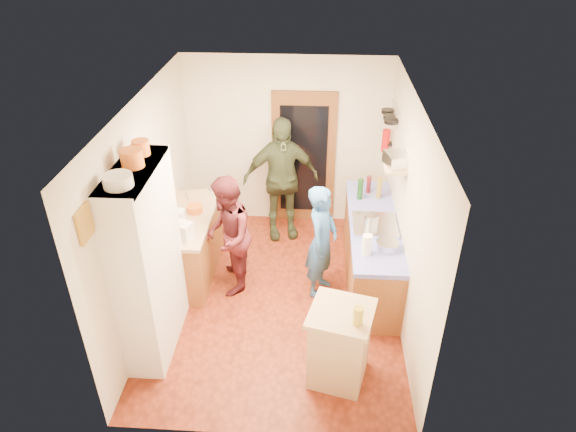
# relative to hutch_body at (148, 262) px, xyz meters

# --- Properties ---
(floor) EXTENTS (3.00, 4.00, 0.02)m
(floor) POSITION_rel_hutch_body_xyz_m (1.30, 0.80, -1.11)
(floor) COLOR maroon
(floor) RESTS_ON ground
(ceiling) EXTENTS (3.00, 4.00, 0.02)m
(ceiling) POSITION_rel_hutch_body_xyz_m (1.30, 0.80, 1.51)
(ceiling) COLOR silver
(ceiling) RESTS_ON ground
(wall_back) EXTENTS (3.00, 0.02, 2.60)m
(wall_back) POSITION_rel_hutch_body_xyz_m (1.30, 2.81, 0.20)
(wall_back) COLOR beige
(wall_back) RESTS_ON ground
(wall_front) EXTENTS (3.00, 0.02, 2.60)m
(wall_front) POSITION_rel_hutch_body_xyz_m (1.30, -1.21, 0.20)
(wall_front) COLOR beige
(wall_front) RESTS_ON ground
(wall_left) EXTENTS (0.02, 4.00, 2.60)m
(wall_left) POSITION_rel_hutch_body_xyz_m (-0.21, 0.80, 0.20)
(wall_left) COLOR beige
(wall_left) RESTS_ON ground
(wall_right) EXTENTS (0.02, 4.00, 2.60)m
(wall_right) POSITION_rel_hutch_body_xyz_m (2.81, 0.80, 0.20)
(wall_right) COLOR beige
(wall_right) RESTS_ON ground
(door_frame) EXTENTS (0.95, 0.06, 2.10)m
(door_frame) POSITION_rel_hutch_body_xyz_m (1.55, 2.77, -0.05)
(door_frame) COLOR brown
(door_frame) RESTS_ON ground
(door_glass) EXTENTS (0.70, 0.02, 1.70)m
(door_glass) POSITION_rel_hutch_body_xyz_m (1.55, 2.74, -0.05)
(door_glass) COLOR black
(door_glass) RESTS_ON door_frame
(hutch_body) EXTENTS (0.40, 1.20, 2.20)m
(hutch_body) POSITION_rel_hutch_body_xyz_m (0.00, 0.00, 0.00)
(hutch_body) COLOR white
(hutch_body) RESTS_ON ground
(hutch_top_shelf) EXTENTS (0.40, 1.14, 0.04)m
(hutch_top_shelf) POSITION_rel_hutch_body_xyz_m (0.00, 0.00, 1.08)
(hutch_top_shelf) COLOR white
(hutch_top_shelf) RESTS_ON hutch_body
(plate_stack) EXTENTS (0.26, 0.26, 0.11)m
(plate_stack) POSITION_rel_hutch_body_xyz_m (0.00, -0.35, 1.16)
(plate_stack) COLOR white
(plate_stack) RESTS_ON hutch_top_shelf
(orange_pot_a) EXTENTS (0.22, 0.22, 0.17)m
(orange_pot_a) POSITION_rel_hutch_body_xyz_m (0.00, 0.05, 1.19)
(orange_pot_a) COLOR orange
(orange_pot_a) RESTS_ON hutch_top_shelf
(orange_pot_b) EXTENTS (0.17, 0.17, 0.15)m
(orange_pot_b) POSITION_rel_hutch_body_xyz_m (0.00, 0.32, 1.18)
(orange_pot_b) COLOR orange
(orange_pot_b) RESTS_ON hutch_top_shelf
(left_counter_base) EXTENTS (0.60, 1.40, 0.85)m
(left_counter_base) POSITION_rel_hutch_body_xyz_m (0.10, 1.25, -0.68)
(left_counter_base) COLOR brown
(left_counter_base) RESTS_ON ground
(left_counter_top) EXTENTS (0.64, 1.44, 0.05)m
(left_counter_top) POSITION_rel_hutch_body_xyz_m (0.10, 1.25, -0.23)
(left_counter_top) COLOR tan
(left_counter_top) RESTS_ON left_counter_base
(toaster) EXTENTS (0.31, 0.26, 0.20)m
(toaster) POSITION_rel_hutch_body_xyz_m (0.15, 0.80, -0.10)
(toaster) COLOR white
(toaster) RESTS_ON left_counter_top
(kettle) EXTENTS (0.19, 0.19, 0.18)m
(kettle) POSITION_rel_hutch_body_xyz_m (0.05, 1.11, -0.11)
(kettle) COLOR white
(kettle) RESTS_ON left_counter_top
(orange_bowl) EXTENTS (0.21, 0.21, 0.09)m
(orange_bowl) POSITION_rel_hutch_body_xyz_m (0.18, 1.39, -0.15)
(orange_bowl) COLOR orange
(orange_bowl) RESTS_ON left_counter_top
(chopping_board) EXTENTS (0.36, 0.31, 0.02)m
(chopping_board) POSITION_rel_hutch_body_xyz_m (0.12, 1.85, -0.19)
(chopping_board) COLOR tan
(chopping_board) RESTS_ON left_counter_top
(right_counter_base) EXTENTS (0.60, 2.20, 0.84)m
(right_counter_base) POSITION_rel_hutch_body_xyz_m (2.50, 1.30, -0.68)
(right_counter_base) COLOR brown
(right_counter_base) RESTS_ON ground
(right_counter_top) EXTENTS (0.62, 2.22, 0.06)m
(right_counter_top) POSITION_rel_hutch_body_xyz_m (2.50, 1.30, -0.23)
(right_counter_top) COLOR #050ABB
(right_counter_top) RESTS_ON right_counter_base
(hob) EXTENTS (0.55, 0.58, 0.04)m
(hob) POSITION_rel_hutch_body_xyz_m (2.50, 1.19, -0.18)
(hob) COLOR silver
(hob) RESTS_ON right_counter_top
(pot_on_hob) EXTENTS (0.18, 0.18, 0.12)m
(pot_on_hob) POSITION_rel_hutch_body_xyz_m (2.45, 1.20, -0.10)
(pot_on_hob) COLOR silver
(pot_on_hob) RESTS_ON hob
(bottle_a) EXTENTS (0.09, 0.09, 0.30)m
(bottle_a) POSITION_rel_hutch_body_xyz_m (2.35, 1.88, -0.05)
(bottle_a) COLOR #143F14
(bottle_a) RESTS_ON right_counter_top
(bottle_b) EXTENTS (0.07, 0.07, 0.25)m
(bottle_b) POSITION_rel_hutch_body_xyz_m (2.48, 2.07, -0.08)
(bottle_b) COLOR #591419
(bottle_b) RESTS_ON right_counter_top
(bottle_c) EXTENTS (0.09, 0.09, 0.30)m
(bottle_c) POSITION_rel_hutch_body_xyz_m (2.61, 1.92, -0.05)
(bottle_c) COLOR olive
(bottle_c) RESTS_ON right_counter_top
(paper_towel) EXTENTS (0.14, 0.14, 0.25)m
(paper_towel) POSITION_rel_hutch_body_xyz_m (2.35, 0.59, -0.08)
(paper_towel) COLOR white
(paper_towel) RESTS_ON right_counter_top
(mixing_bowl) EXTENTS (0.31, 0.31, 0.10)m
(mixing_bowl) POSITION_rel_hutch_body_xyz_m (2.60, 0.69, -0.15)
(mixing_bowl) COLOR silver
(mixing_bowl) RESTS_ON right_counter_top
(island_base) EXTENTS (0.67, 0.67, 0.86)m
(island_base) POSITION_rel_hutch_body_xyz_m (2.04, -0.43, -0.67)
(island_base) COLOR tan
(island_base) RESTS_ON ground
(island_top) EXTENTS (0.75, 0.75, 0.05)m
(island_top) POSITION_rel_hutch_body_xyz_m (2.04, -0.43, -0.22)
(island_top) COLOR tan
(island_top) RESTS_ON island_base
(cutting_board) EXTENTS (0.41, 0.36, 0.02)m
(cutting_board) POSITION_rel_hutch_body_xyz_m (2.01, -0.37, -0.21)
(cutting_board) COLOR white
(cutting_board) RESTS_ON island_top
(oil_jar) EXTENTS (0.12, 0.12, 0.20)m
(oil_jar) POSITION_rel_hutch_body_xyz_m (2.19, -0.59, -0.09)
(oil_jar) COLOR #AD9E2D
(oil_jar) RESTS_ON island_top
(pan_rail) EXTENTS (0.02, 0.65, 0.02)m
(pan_rail) POSITION_rel_hutch_body_xyz_m (2.76, 2.33, 0.95)
(pan_rail) COLOR silver
(pan_rail) RESTS_ON wall_right
(pan_hang_a) EXTENTS (0.18, 0.18, 0.05)m
(pan_hang_a) POSITION_rel_hutch_body_xyz_m (2.70, 2.15, 0.82)
(pan_hang_a) COLOR black
(pan_hang_a) RESTS_ON pan_rail
(pan_hang_b) EXTENTS (0.16, 0.16, 0.05)m
(pan_hang_b) POSITION_rel_hutch_body_xyz_m (2.70, 2.35, 0.80)
(pan_hang_b) COLOR black
(pan_hang_b) RESTS_ON pan_rail
(pan_hang_c) EXTENTS (0.17, 0.17, 0.05)m
(pan_hang_c) POSITION_rel_hutch_body_xyz_m (2.70, 2.55, 0.81)
(pan_hang_c) COLOR black
(pan_hang_c) RESTS_ON pan_rail
(wall_shelf) EXTENTS (0.26, 0.42, 0.03)m
(wall_shelf) POSITION_rel_hutch_body_xyz_m (2.67, 1.25, 0.60)
(wall_shelf) COLOR tan
(wall_shelf) RESTS_ON wall_right
(radio) EXTENTS (0.29, 0.35, 0.15)m
(radio) POSITION_rel_hutch_body_xyz_m (2.67, 1.25, 0.69)
(radio) COLOR silver
(radio) RESTS_ON wall_shelf
(ext_bracket) EXTENTS (0.06, 0.10, 0.04)m
(ext_bracket) POSITION_rel_hutch_body_xyz_m (2.77, 2.50, 0.35)
(ext_bracket) COLOR black
(ext_bracket) RESTS_ON wall_right
(fire_extinguisher) EXTENTS (0.11, 0.11, 0.32)m
(fire_extinguisher) POSITION_rel_hutch_body_xyz_m (2.71, 2.50, 0.40)
(fire_extinguisher) COLOR red
(fire_extinguisher) RESTS_ON wall_right
(picture_frame) EXTENTS (0.03, 0.25, 0.30)m
(picture_frame) POSITION_rel_hutch_body_xyz_m (-0.18, -0.75, 0.95)
(picture_frame) COLOR gold
(picture_frame) RESTS_ON wall_left
(person_hob) EXTENTS (0.52, 0.64, 1.52)m
(person_hob) POSITION_rel_hutch_body_xyz_m (1.86, 0.97, -0.34)
(person_hob) COLOR #2D5EA0
(person_hob) RESTS_ON ground
(person_left) EXTENTS (0.68, 0.83, 1.60)m
(person_left) POSITION_rel_hutch_body_xyz_m (0.69, 1.04, -0.30)
(person_left) COLOR #4D181F
(person_left) RESTS_ON ground
(person_back) EXTENTS (1.17, 0.70, 1.87)m
(person_back) POSITION_rel_hutch_body_xyz_m (1.25, 2.32, -0.16)
(person_back) COLOR #313A23
(person_back) RESTS_ON ground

